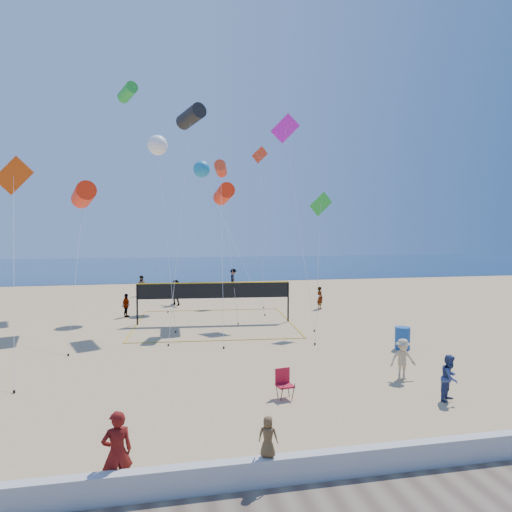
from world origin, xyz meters
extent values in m
plane|color=tan|center=(0.00, 0.00, 0.00)|extent=(120.00, 120.00, 0.00)
cube|color=#10254D|center=(0.00, 62.00, 0.01)|extent=(140.00, 50.00, 0.03)
cube|color=beige|center=(0.00, -3.00, 0.30)|extent=(32.00, 0.30, 0.60)
imported|color=#63100D|center=(-3.44, -2.67, 0.87)|extent=(0.73, 0.58, 1.75)
imported|color=brown|center=(-0.29, -2.96, 1.04)|extent=(0.51, 0.43, 0.88)
imported|color=navy|center=(6.58, 0.61, 0.74)|extent=(0.91, 0.88, 1.48)
imported|color=tan|center=(6.21, 2.88, 0.75)|extent=(1.02, 0.65, 1.50)
imported|color=gray|center=(-4.73, 17.70, 0.76)|extent=(0.69, 0.96, 1.51)
imported|color=gray|center=(-1.48, 21.91, 0.95)|extent=(1.64, 1.65, 1.90)
imported|color=gray|center=(8.47, 18.15, 0.79)|extent=(0.49, 0.64, 1.59)
imported|color=gray|center=(-4.14, 27.54, 0.86)|extent=(1.03, 0.94, 1.73)
imported|color=gray|center=(4.31, 31.16, 0.95)|extent=(0.94, 1.34, 1.90)
cube|color=#B01427|center=(1.42, 1.84, 0.42)|extent=(0.59, 0.55, 0.06)
cube|color=#B01427|center=(1.38, 2.04, 0.70)|extent=(0.51, 0.13, 0.51)
cylinder|color=black|center=(1.24, 1.62, 0.23)|extent=(0.07, 0.26, 0.67)
cylinder|color=black|center=(1.18, 1.99, 0.23)|extent=(0.07, 0.26, 0.67)
cylinder|color=black|center=(1.65, 1.69, 0.23)|extent=(0.07, 0.26, 0.67)
cylinder|color=black|center=(1.59, 2.06, 0.23)|extent=(0.07, 0.26, 0.67)
cylinder|color=#174896|center=(8.44, 6.82, 0.52)|extent=(0.91, 0.91, 1.03)
cylinder|color=black|center=(-3.91, 15.03, 1.20)|extent=(0.10, 0.10, 2.39)
cylinder|color=black|center=(5.03, 14.26, 1.20)|extent=(0.10, 0.10, 2.39)
cube|color=black|center=(0.56, 14.65, 1.94)|extent=(8.94, 0.79, 0.90)
cube|color=gold|center=(0.56, 14.65, 2.42)|extent=(8.94, 0.80, 0.06)
cube|color=gold|center=(0.18, 10.18, 0.01)|extent=(9.14, 0.84, 0.02)
cube|color=gold|center=(0.95, 19.12, 0.01)|extent=(9.14, 0.84, 0.02)
cylinder|color=#FB2B0C|center=(-6.81, 15.37, 7.56)|extent=(1.80, 2.85, 1.44)
cylinder|color=silver|center=(-6.68, 12.04, 3.81)|extent=(0.28, 6.66, 7.52)
cylinder|color=black|center=(-6.54, 8.72, 0.05)|extent=(0.08, 0.08, 0.10)
cylinder|color=black|center=(-0.63, 16.16, 12.49)|extent=(1.81, 2.50, 1.26)
cylinder|color=silver|center=(-1.42, 12.87, 6.27)|extent=(1.60, 6.59, 12.45)
cylinder|color=black|center=(-2.21, 9.58, 0.05)|extent=(0.08, 0.08, 0.10)
cylinder|color=red|center=(1.04, 14.99, 9.22)|extent=(0.99, 1.73, 0.89)
cylinder|color=silver|center=(0.68, 11.78, 4.64)|extent=(0.74, 6.43, 9.18)
cylinder|color=black|center=(0.31, 8.57, 0.05)|extent=(0.08, 0.08, 0.10)
cube|color=#C63F0A|center=(-9.46, 11.89, 8.18)|extent=(1.91, 0.32, 1.89)
cylinder|color=silver|center=(-8.43, 8.03, 4.11)|extent=(2.07, 7.73, 8.14)
cylinder|color=black|center=(-7.41, 4.17, 0.05)|extent=(0.08, 0.08, 0.10)
cube|color=green|center=(6.37, 12.27, 7.02)|extent=(1.42, 0.21, 1.41)
cylinder|color=silver|center=(5.53, 10.31, 3.53)|extent=(1.68, 3.93, 6.98)
cylinder|color=black|center=(4.70, 8.36, 0.05)|extent=(0.08, 0.08, 0.10)
cube|color=#D815C7|center=(5.60, 17.15, 12.27)|extent=(1.87, 0.60, 1.93)
cylinder|color=silver|center=(5.63, 14.18, 6.16)|extent=(0.07, 5.95, 12.23)
cylinder|color=black|center=(5.66, 11.20, 0.05)|extent=(0.08, 0.08, 0.10)
sphere|color=white|center=(-2.67, 20.13, 11.41)|extent=(1.49, 1.49, 1.36)
cylinder|color=silver|center=(-2.22, 16.31, 5.73)|extent=(0.91, 7.66, 11.37)
cylinder|color=black|center=(-1.78, 12.49, 0.05)|extent=(0.08, 0.08, 0.10)
sphere|color=#1981B6|center=(0.53, 22.27, 10.16)|extent=(1.58, 1.58, 1.24)
cylinder|color=silver|center=(2.30, 19.34, 5.10)|extent=(3.56, 5.87, 10.12)
cylinder|color=black|center=(4.08, 16.41, 0.05)|extent=(0.08, 0.08, 0.10)
cylinder|color=green|center=(-4.86, 23.91, 15.97)|extent=(1.69, 2.37, 1.20)
cylinder|color=silver|center=(-3.48, 21.34, 8.01)|extent=(2.78, 5.16, 15.92)
cylinder|color=black|center=(-2.09, 18.77, 0.05)|extent=(0.08, 0.08, 0.10)
cube|color=red|center=(5.47, 24.43, 11.75)|extent=(1.43, 0.30, 1.44)
cylinder|color=silver|center=(5.06, 21.87, 5.90)|extent=(0.85, 5.15, 11.71)
cylinder|color=black|center=(4.64, 19.30, 0.05)|extent=(0.08, 0.08, 0.10)
cylinder|color=#FB2B0C|center=(1.36, 16.10, 7.81)|extent=(1.10, 2.39, 1.28)
cylinder|color=silver|center=(1.63, 15.04, 3.93)|extent=(0.56, 2.15, 7.77)
cylinder|color=black|center=(1.90, 13.97, 0.05)|extent=(0.08, 0.08, 0.10)
camera|label=1|loc=(-2.49, -12.28, 5.43)|focal=32.00mm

